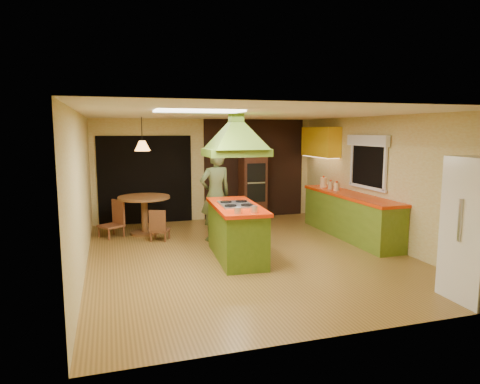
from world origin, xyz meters
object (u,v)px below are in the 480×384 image
object	(u,v)px
wall_oven	(252,183)
dining_table	(144,207)
man	(215,195)
kitchen_island	(236,231)
canister_large	(323,182)

from	to	relation	value
wall_oven	dining_table	world-z (taller)	wall_oven
man	dining_table	bearing A→B (deg)	-49.85
kitchen_island	man	world-z (taller)	man
wall_oven	canister_large	size ratio (longest dim) A/B	8.10
dining_table	canister_large	world-z (taller)	canister_large
wall_oven	dining_table	bearing A→B (deg)	-163.27
dining_table	canister_large	bearing A→B (deg)	-6.48
man	dining_table	world-z (taller)	man
canister_large	wall_oven	bearing A→B (deg)	135.78
man	wall_oven	bearing A→B (deg)	-141.86
kitchen_island	man	xyz separation A→B (m)	(-0.05, 1.30, 0.45)
man	canister_large	world-z (taller)	man
kitchen_island	wall_oven	size ratio (longest dim) A/B	1.07
kitchen_island	canister_large	distance (m)	3.25
man	dining_table	distance (m)	1.69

